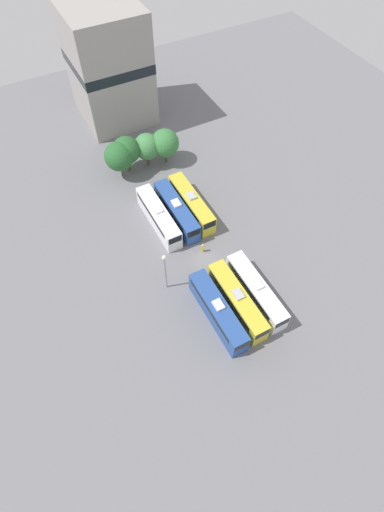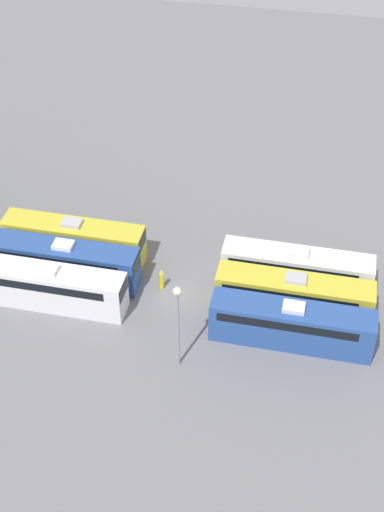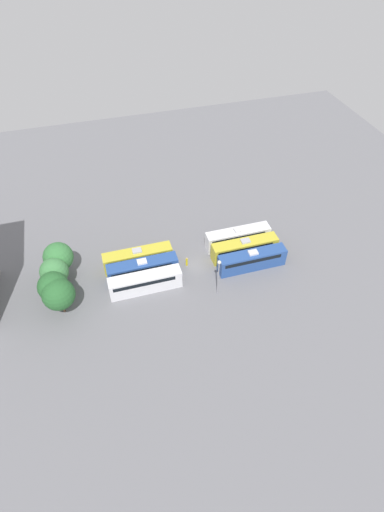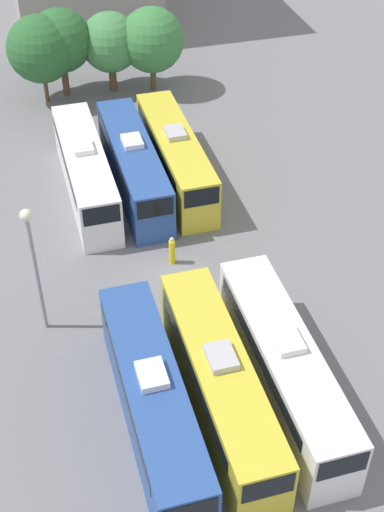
% 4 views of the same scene
% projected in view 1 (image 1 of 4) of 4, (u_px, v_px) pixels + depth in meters
% --- Properties ---
extents(ground_plane, '(122.81, 122.81, 0.00)m').
position_uv_depth(ground_plane, '(203.00, 259.00, 60.17)').
color(ground_plane, slate).
extents(bus_0, '(2.45, 12.01, 3.73)m').
position_uv_depth(bus_0, '(218.00, 311.00, 52.92)').
color(bus_0, '#284C93').
rests_on(bus_0, ground_plane).
extents(bus_1, '(2.45, 12.01, 3.73)m').
position_uv_depth(bus_1, '(237.00, 300.00, 53.85)').
color(bus_1, gold).
rests_on(bus_1, ground_plane).
extents(bus_2, '(2.45, 12.01, 3.73)m').
position_uv_depth(bus_2, '(256.00, 291.00, 54.75)').
color(bus_2, white).
rests_on(bus_2, ground_plane).
extents(bus_3, '(2.45, 12.01, 3.73)m').
position_uv_depth(bus_3, '(158.00, 216.00, 62.68)').
color(bus_3, white).
rests_on(bus_3, ground_plane).
extents(bus_4, '(2.45, 12.01, 3.73)m').
position_uv_depth(bus_4, '(176.00, 210.00, 63.43)').
color(bus_4, '#284C93').
rests_on(bus_4, ground_plane).
extents(bus_5, '(2.45, 12.01, 3.73)m').
position_uv_depth(bus_5, '(191.00, 203.00, 64.36)').
color(bus_5, gold).
rests_on(bus_5, ground_plane).
extents(worker_person, '(0.36, 0.36, 1.83)m').
position_uv_depth(worker_person, '(203.00, 248.00, 60.28)').
color(worker_person, gold).
rests_on(worker_person, ground_plane).
extents(light_pole, '(0.60, 0.60, 7.52)m').
position_uv_depth(light_pole, '(165.00, 267.00, 53.12)').
color(light_pole, gray).
rests_on(light_pole, ground_plane).
extents(tree_0, '(5.04, 5.04, 6.79)m').
position_uv_depth(tree_0, '(119.00, 156.00, 67.39)').
color(tree_0, brown).
rests_on(tree_0, ground_plane).
extents(tree_1, '(4.79, 4.79, 6.86)m').
position_uv_depth(tree_1, '(126.00, 150.00, 68.02)').
color(tree_1, brown).
rests_on(tree_1, ground_plane).
extents(tree_2, '(4.58, 4.58, 6.25)m').
position_uv_depth(tree_2, '(147.00, 147.00, 69.37)').
color(tree_2, brown).
rests_on(tree_2, ground_plane).
extents(tree_3, '(4.97, 4.97, 6.61)m').
position_uv_depth(tree_3, '(165.00, 143.00, 69.63)').
color(tree_3, brown).
rests_on(tree_3, ground_plane).
extents(depot_building, '(12.91, 13.57, 20.60)m').
position_uv_depth(depot_building, '(109.00, 66.00, 72.79)').
color(depot_building, gray).
rests_on(depot_building, ground_plane).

